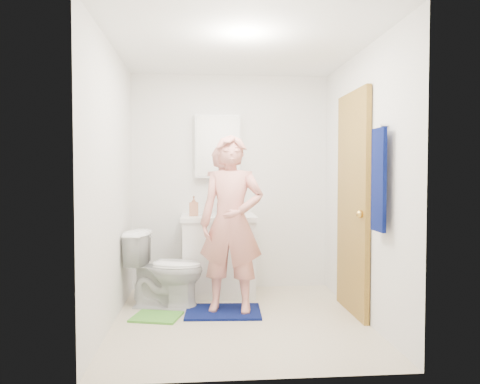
% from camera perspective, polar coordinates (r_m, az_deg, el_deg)
% --- Properties ---
extents(floor, '(2.20, 2.40, 0.02)m').
position_cam_1_polar(floor, '(4.29, -0.04, -15.48)').
color(floor, beige).
rests_on(floor, ground).
extents(ceiling, '(2.20, 2.40, 0.02)m').
position_cam_1_polar(ceiling, '(4.23, -0.04, 17.49)').
color(ceiling, white).
rests_on(ceiling, ground).
extents(wall_back, '(2.20, 0.02, 2.40)m').
position_cam_1_polar(wall_back, '(5.29, -1.15, 1.21)').
color(wall_back, silver).
rests_on(wall_back, ground).
extents(wall_front, '(2.20, 0.02, 2.40)m').
position_cam_1_polar(wall_front, '(2.88, 2.01, 0.31)').
color(wall_front, silver).
rests_on(wall_front, ground).
extents(wall_left, '(0.02, 2.40, 2.40)m').
position_cam_1_polar(wall_left, '(4.14, -15.52, 0.83)').
color(wall_left, silver).
rests_on(wall_left, ground).
extents(wall_right, '(0.02, 2.40, 2.40)m').
position_cam_1_polar(wall_right, '(4.33, 14.78, 0.89)').
color(wall_right, silver).
rests_on(wall_right, ground).
extents(vanity_cabinet, '(0.75, 0.55, 0.80)m').
position_cam_1_polar(vanity_cabinet, '(5.07, -2.63, -7.93)').
color(vanity_cabinet, white).
rests_on(vanity_cabinet, floor).
extents(countertop, '(0.79, 0.59, 0.05)m').
position_cam_1_polar(countertop, '(5.01, -2.64, -3.15)').
color(countertop, white).
rests_on(countertop, vanity_cabinet).
extents(sink_basin, '(0.40, 0.40, 0.03)m').
position_cam_1_polar(sink_basin, '(5.01, -2.64, -2.97)').
color(sink_basin, white).
rests_on(sink_basin, countertop).
extents(faucet, '(0.03, 0.03, 0.12)m').
position_cam_1_polar(faucet, '(5.19, -2.72, -2.02)').
color(faucet, silver).
rests_on(faucet, countertop).
extents(medicine_cabinet, '(0.50, 0.12, 0.70)m').
position_cam_1_polar(medicine_cabinet, '(5.22, -2.76, 5.58)').
color(medicine_cabinet, white).
rests_on(medicine_cabinet, wall_back).
extents(mirror_panel, '(0.46, 0.01, 0.66)m').
position_cam_1_polar(mirror_panel, '(5.16, -2.73, 5.62)').
color(mirror_panel, white).
rests_on(mirror_panel, wall_back).
extents(door, '(0.05, 0.80, 2.05)m').
position_cam_1_polar(door, '(4.46, 13.56, -1.30)').
color(door, '#A87D2E').
rests_on(door, ground).
extents(door_knob, '(0.07, 0.07, 0.07)m').
position_cam_1_polar(door_knob, '(4.15, 14.43, -2.62)').
color(door_knob, gold).
rests_on(door_knob, door).
extents(towel, '(0.03, 0.24, 0.80)m').
position_cam_1_polar(towel, '(3.76, 16.56, 1.44)').
color(towel, '#081250').
rests_on(towel, wall_right).
extents(towel_hook, '(0.06, 0.02, 0.02)m').
position_cam_1_polar(towel_hook, '(3.80, 17.20, 7.79)').
color(towel_hook, silver).
rests_on(towel_hook, wall_right).
extents(toilet, '(0.80, 0.56, 0.74)m').
position_cam_1_polar(toilet, '(4.66, -9.06, -9.23)').
color(toilet, white).
rests_on(toilet, floor).
extents(bath_mat, '(0.72, 0.53, 0.02)m').
position_cam_1_polar(bath_mat, '(4.49, -2.07, -14.38)').
color(bath_mat, '#081250').
rests_on(bath_mat, floor).
extents(green_rug, '(0.49, 0.44, 0.02)m').
position_cam_1_polar(green_rug, '(4.41, -10.15, -14.75)').
color(green_rug, '#55A838').
rests_on(green_rug, floor).
extents(soap_dispenser, '(0.10, 0.10, 0.21)m').
position_cam_1_polar(soap_dispenser, '(4.96, -5.65, -1.70)').
color(soap_dispenser, '#B37253').
rests_on(soap_dispenser, countertop).
extents(toothbrush_cup, '(0.17, 0.17, 0.10)m').
position_cam_1_polar(toothbrush_cup, '(5.12, -1.57, -2.17)').
color(toothbrush_cup, '#693B83').
rests_on(toothbrush_cup, countertop).
extents(man, '(0.67, 0.51, 1.63)m').
position_cam_1_polar(man, '(4.34, -1.06, -3.82)').
color(man, '#E18D7F').
rests_on(man, bath_mat).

